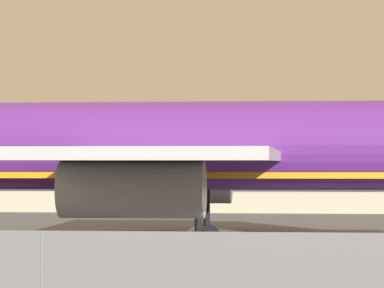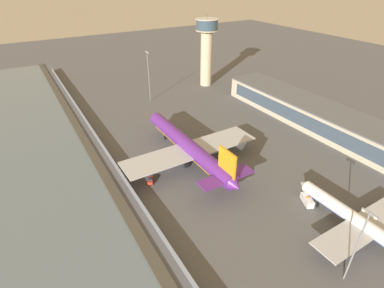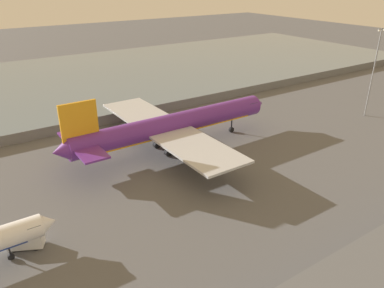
{
  "view_description": "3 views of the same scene",
  "coord_description": "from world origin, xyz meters",
  "views": [
    {
      "loc": [
        9.98,
        -56.02,
        5.23
      ],
      "look_at": [
        2.97,
        6.96,
        6.28
      ],
      "focal_mm": 105.0,
      "sensor_mm": 36.0,
      "label": 1
    },
    {
      "loc": [
        77.4,
        -36.59,
        59.17
      ],
      "look_at": [
        -1.43,
        10.42,
        5.14
      ],
      "focal_mm": 28.0,
      "sensor_mm": 36.0,
      "label": 2
    },
    {
      "loc": [
        41.75,
        78.03,
        38.14
      ],
      "look_at": [
        -0.88,
        13.87,
        3.14
      ],
      "focal_mm": 35.0,
      "sensor_mm": 36.0,
      "label": 3
    }
  ],
  "objects": [
    {
      "name": "ground_plane",
      "position": [
        0.0,
        0.0,
        0.0
      ],
      "size": [
        500.0,
        500.0,
        0.0
      ],
      "primitive_type": "plane",
      "color": "#565659"
    },
    {
      "name": "perimeter_fence",
      "position": [
        0.0,
        -16.0,
        1.38
      ],
      "size": [
        280.0,
        0.1,
        2.75
      ],
      "color": "slate",
      "rests_on": "ground"
    },
    {
      "name": "cargo_jet_purple",
      "position": [
        0.85,
        7.73,
        5.98
      ],
      "size": [
        56.4,
        48.4,
        15.67
      ],
      "color": "#602889",
      "rests_on": "ground"
    },
    {
      "name": "terminal_building",
      "position": [
        12.94,
        68.45,
        4.88
      ],
      "size": [
        111.9,
        18.34,
        9.75
      ],
      "color": "#BCB299",
      "rests_on": "ground"
    },
    {
      "name": "baggage_tug",
      "position": [
        5.18,
        -8.89,
        0.81
      ],
      "size": [
        3.56,
        3.03,
        1.8
      ],
      "color": "red",
      "rests_on": "ground"
    }
  ]
}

